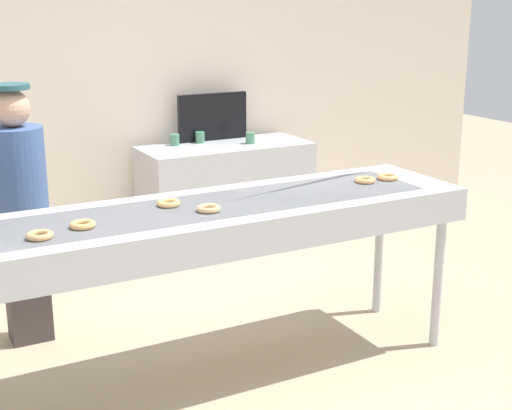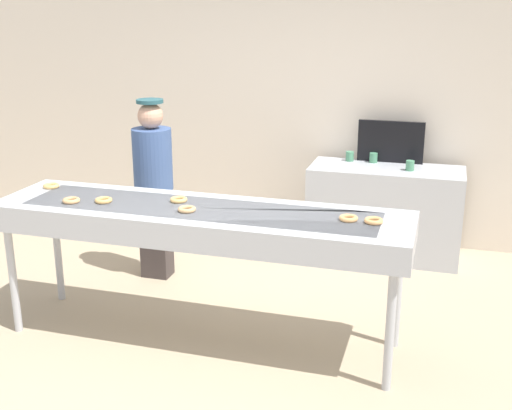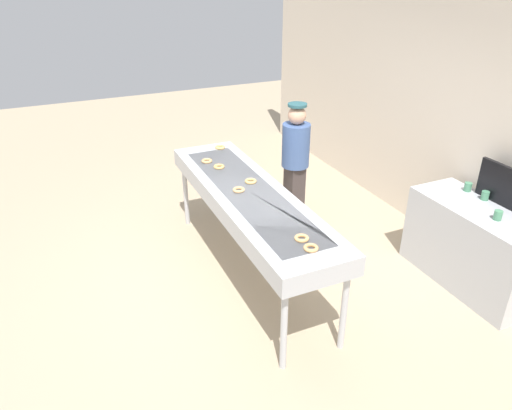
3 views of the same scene
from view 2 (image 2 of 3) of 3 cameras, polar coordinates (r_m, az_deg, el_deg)
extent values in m
plane|color=tan|center=(4.74, -4.74, -11.56)|extent=(16.00, 16.00, 0.00)
cube|color=beige|center=(6.54, 2.79, 10.19)|extent=(8.00, 0.12, 2.96)
cube|color=#B7BABF|center=(4.39, -5.02, -1.41)|extent=(2.85, 0.72, 0.18)
cube|color=slate|center=(4.37, -5.04, -0.77)|extent=(2.42, 0.51, 0.08)
cylinder|color=#B7BABF|center=(4.96, -20.60, -6.25)|extent=(0.06, 0.06, 0.79)
cylinder|color=#B7BABF|center=(4.05, 11.71, -10.87)|extent=(0.06, 0.06, 0.79)
cylinder|color=#B7BABF|center=(5.38, -17.07, -4.06)|extent=(0.06, 0.06, 0.79)
cylinder|color=#B7BABF|center=(4.55, 12.37, -7.63)|extent=(0.06, 0.06, 0.79)
torus|color=#E3A869|center=(4.64, -15.97, 0.40)|extent=(0.14, 0.14, 0.03)
torus|color=#ECA863|center=(4.11, 10.33, -1.36)|extent=(0.16, 0.16, 0.03)
torus|color=#DFAA6E|center=(4.29, -6.11, -0.37)|extent=(0.16, 0.16, 0.03)
torus|color=#E3AD5F|center=(4.59, -13.28, 0.42)|extent=(0.13, 0.13, 0.03)
torus|color=#EFAE67|center=(4.13, 8.15, -1.15)|extent=(0.15, 0.15, 0.03)
torus|color=#E4B063|center=(4.51, -6.83, 0.48)|extent=(0.14, 0.14, 0.03)
torus|color=#ECB664|center=(5.06, -17.60, 1.63)|extent=(0.17, 0.17, 0.03)
cube|color=#3D3433|center=(5.66, -8.80, -2.43)|extent=(0.24, 0.18, 0.79)
cylinder|color=#3F598C|center=(5.48, -9.11, 4.01)|extent=(0.33, 0.33, 0.51)
sphere|color=tan|center=(5.41, -9.29, 7.75)|extent=(0.21, 0.21, 0.21)
cylinder|color=#275258|center=(5.39, -9.35, 9.02)|extent=(0.22, 0.22, 0.03)
cube|color=#B7BABF|center=(6.16, 11.23, -0.62)|extent=(1.39, 0.58, 0.85)
cylinder|color=#4C8C66|center=(6.25, 8.26, 4.27)|extent=(0.07, 0.07, 0.09)
cylinder|color=#4C8C66|center=(6.23, 10.31, 4.12)|extent=(0.07, 0.07, 0.09)
cylinder|color=#4C8C66|center=(5.98, 13.41, 3.40)|extent=(0.07, 0.07, 0.09)
cube|color=black|center=(6.24, 11.78, 5.48)|extent=(0.61, 0.04, 0.39)
camera|label=1|loc=(3.13, -63.53, 2.70)|focal=51.90mm
camera|label=3|loc=(3.28, 68.23, 20.02)|focal=33.66mm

